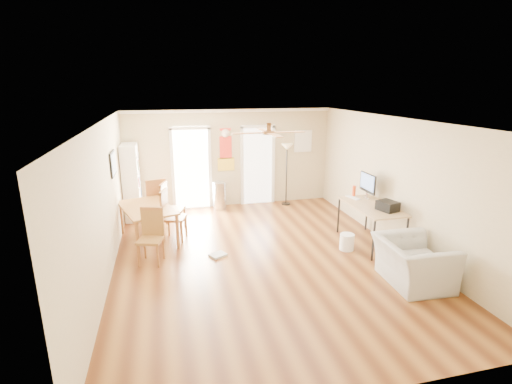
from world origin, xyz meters
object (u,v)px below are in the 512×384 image
object	(u,v)px
bookshelf	(131,182)
dining_chair_right_b	(174,215)
trash_can	(219,196)
computer_desk	(370,225)
dining_chair_right_a	(173,207)
wastebasket_b	(386,255)
dining_chair_far	(154,201)
armchair	(413,262)
wastebasket_a	(347,242)
torchiere_lamp	(286,175)
dining_table	(148,224)
printer	(388,206)
dining_chair_near	(150,237)

from	to	relation	value
bookshelf	dining_chair_right_b	distance (m)	1.92
trash_can	computer_desk	size ratio (longest dim) A/B	0.48
dining_chair_right_a	wastebasket_b	distance (m)	4.63
bookshelf	dining_chair_far	size ratio (longest dim) A/B	1.65
trash_can	wastebasket_b	size ratio (longest dim) A/B	2.55
wastebasket_b	armchair	world-z (taller)	armchair
wastebasket_a	armchair	size ratio (longest dim) A/B	0.29
torchiere_lamp	dining_chair_right_a	bearing A→B (deg)	-158.41
dining_table	dining_chair_right_b	xyz separation A→B (m)	(0.55, -0.03, 0.16)
wastebasket_a	wastebasket_b	xyz separation A→B (m)	(0.44, -0.69, -0.02)
computer_desk	armchair	bearing A→B (deg)	-95.56
dining_chair_right_b	wastebasket_a	world-z (taller)	dining_chair_right_b
printer	wastebasket_a	size ratio (longest dim) A/B	1.10
bookshelf	printer	size ratio (longest dim) A/B	5.08
dining_chair_near	wastebasket_b	xyz separation A→B (m)	(4.24, -1.02, -0.37)
dining_chair_right_a	computer_desk	distance (m)	4.31
dining_chair_right_b	torchiere_lamp	bearing A→B (deg)	-42.78
wastebasket_a	armchair	bearing A→B (deg)	-74.08
bookshelf	dining_chair_right_a	world-z (taller)	bookshelf
bookshelf	trash_can	distance (m)	2.26
dining_chair_near	computer_desk	size ratio (longest dim) A/B	0.66
wastebasket_b	wastebasket_a	bearing A→B (deg)	122.61
trash_can	printer	size ratio (longest dim) A/B	2.04
bookshelf	trash_can	world-z (taller)	bookshelf
dining_chair_right_b	dining_chair_near	distance (m)	1.16
dining_chair_right_a	dining_chair_near	xyz separation A→B (m)	(-0.48, -1.64, -0.03)
computer_desk	dining_chair_right_a	bearing A→B (deg)	155.30
trash_can	wastebasket_b	bearing A→B (deg)	-57.01
wastebasket_a	wastebasket_b	size ratio (longest dim) A/B	1.14
dining_chair_near	computer_desk	xyz separation A→B (m)	(4.39, -0.16, -0.09)
printer	torchiere_lamp	bearing A→B (deg)	89.17
trash_can	dining_chair_far	bearing A→B (deg)	-156.32
dining_chair_near	wastebasket_a	xyz separation A→B (m)	(3.80, -0.32, -0.35)
dining_chair_near	dining_chair_far	xyz separation A→B (m)	(0.05, 2.17, 0.05)
armchair	torchiere_lamp	bearing A→B (deg)	11.29
dining_chair_near	printer	size ratio (longest dim) A/B	2.82
dining_chair_right_a	wastebasket_b	world-z (taller)	dining_chair_right_a
dining_chair_right_b	armchair	xyz separation A→B (m)	(3.75, -2.86, -0.17)
dining_table	trash_can	bearing A→B (deg)	45.35
dining_table	armchair	bearing A→B (deg)	-33.98
dining_table	printer	size ratio (longest dim) A/B	4.19
printer	armchair	xyz separation A→B (m)	(-0.30, -1.31, -0.55)
torchiere_lamp	armchair	xyz separation A→B (m)	(0.67, -4.68, -0.47)
bookshelf	wastebasket_a	world-z (taller)	bookshelf
wastebasket_a	dining_table	bearing A→B (deg)	160.00
wastebasket_a	armchair	xyz separation A→B (m)	(0.42, -1.49, 0.21)
dining_chair_near	wastebasket_a	size ratio (longest dim) A/B	3.10
bookshelf	computer_desk	bearing A→B (deg)	-15.37
dining_chair_near	armchair	bearing A→B (deg)	-6.40
computer_desk	armchair	distance (m)	1.66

